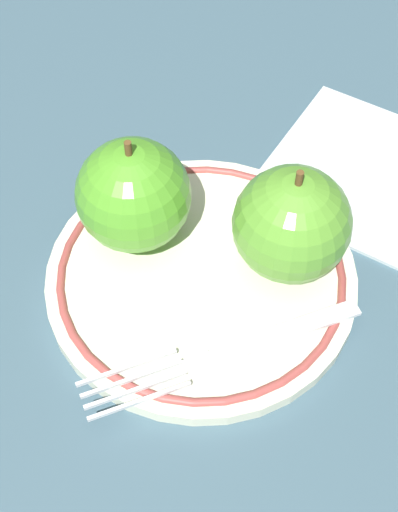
{
  "coord_description": "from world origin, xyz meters",
  "views": [
    {
      "loc": [
        -0.23,
        -0.16,
        0.42
      ],
      "look_at": [
        -0.0,
        0.01,
        0.03
      ],
      "focal_mm": 50.0,
      "sensor_mm": 36.0,
      "label": 1
    }
  ],
  "objects_px": {
    "plate": "(199,278)",
    "apple_red_whole": "(292,224)",
    "apple_second_whole": "(138,191)",
    "napkin_folded": "(363,170)",
    "fork": "(233,350)"
  },
  "relations": [
    {
      "from": "plate",
      "to": "apple_red_whole",
      "type": "distance_m",
      "value": 0.08
    },
    {
      "from": "plate",
      "to": "apple_second_whole",
      "type": "xyz_separation_m",
      "value": [
        0.01,
        0.06,
        0.05
      ]
    },
    {
      "from": "apple_second_whole",
      "to": "napkin_folded",
      "type": "height_order",
      "value": "apple_second_whole"
    },
    {
      "from": "apple_second_whole",
      "to": "napkin_folded",
      "type": "distance_m",
      "value": 0.19
    },
    {
      "from": "plate",
      "to": "apple_red_whole",
      "type": "bearing_deg",
      "value": -42.82
    },
    {
      "from": "plate",
      "to": "apple_second_whole",
      "type": "height_order",
      "value": "apple_second_whole"
    },
    {
      "from": "apple_red_whole",
      "to": "fork",
      "type": "height_order",
      "value": "apple_red_whole"
    },
    {
      "from": "plate",
      "to": "fork",
      "type": "xyz_separation_m",
      "value": [
        -0.04,
        -0.05,
        0.01
      ]
    },
    {
      "from": "plate",
      "to": "apple_second_whole",
      "type": "relative_size",
      "value": 2.43
    },
    {
      "from": "apple_red_whole",
      "to": "apple_second_whole",
      "type": "distance_m",
      "value": 0.11
    },
    {
      "from": "apple_second_whole",
      "to": "fork",
      "type": "distance_m",
      "value": 0.13
    },
    {
      "from": "plate",
      "to": "napkin_folded",
      "type": "bearing_deg",
      "value": -13.75
    },
    {
      "from": "plate",
      "to": "apple_red_whole",
      "type": "relative_size",
      "value": 2.43
    },
    {
      "from": "apple_second_whole",
      "to": "napkin_folded",
      "type": "xyz_separation_m",
      "value": [
        0.16,
        -0.1,
        -0.05
      ]
    },
    {
      "from": "apple_second_whole",
      "to": "apple_red_whole",
      "type": "bearing_deg",
      "value": -68.97
    }
  ]
}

